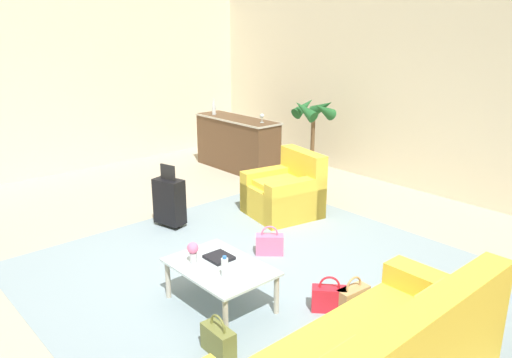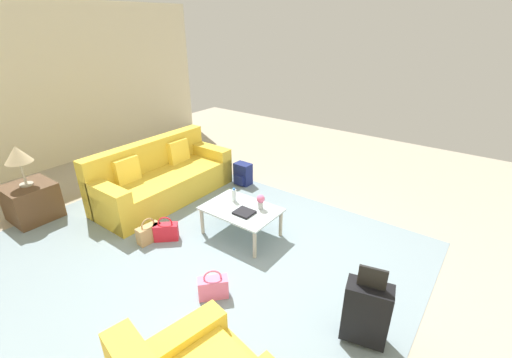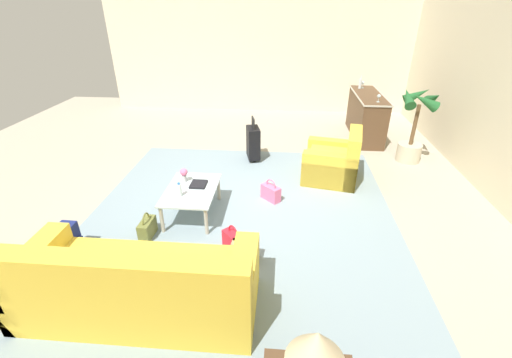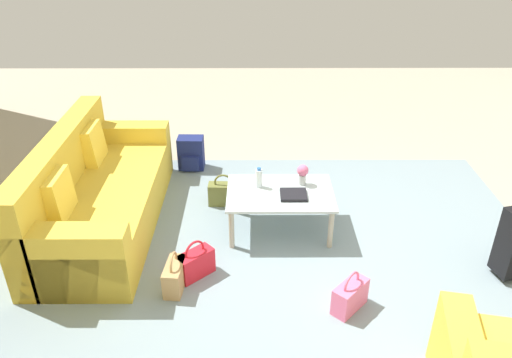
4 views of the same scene
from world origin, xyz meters
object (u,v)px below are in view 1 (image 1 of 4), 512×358
Objects in this scene: water_bottle at (225,267)px; wine_bottle_clear at (214,108)px; wine_glass_leftmost at (215,108)px; potted_palm at (313,138)px; coffee_table_book at (219,257)px; handbag_pink at (270,244)px; coffee_table at (220,271)px; bar_console at (237,143)px; suitcase_black at (169,201)px; handbag_red at (329,298)px; handbag_olive at (218,340)px; armchair at (287,194)px; wine_glass_left_of_centre at (262,116)px; handbag_tan at (353,299)px; flower_vase at (193,251)px.

water_bottle is 5.28m from wine_bottle_clear.
potted_palm is at bearing 18.21° from wine_glass_leftmost.
coffee_table_book is at bearing -36.62° from wine_bottle_clear.
water_bottle is 1.45m from handbag_pink.
wine_bottle_clear is (-4.04, 2.99, 0.71)m from coffee_table.
coffee_table is 0.56× the size of bar_console.
bar_console is 6.02× the size of wine_bottle_clear.
coffee_table is 2.12m from suitcase_black.
coffee_table_book is at bearing -144.31° from handbag_red.
bar_console is 1.45m from potted_palm.
suitcase_black is 2.37× the size of handbag_olive.
wine_glass_left_of_centre is (-1.60, 0.98, 0.77)m from armchair.
water_bottle is 0.11× the size of bar_console.
bar_console is 4.95m from handbag_tan.
coffee_table_book is 0.69× the size of handbag_red.
wine_bottle_clear is at bearing 143.89° from water_bottle.
water_bottle is at bearing 6.79° from flower_vase.
wine_glass_leftmost is at bearing 135.85° from wine_bottle_clear.
wine_glass_left_of_centre reaches higher than coffee_table.
handbag_red is 1.31m from handbag_pink.
handbag_olive is at bearing -38.25° from coffee_table_book.
wine_glass_left_of_centre is at bearing 132.17° from coffee_table_book.
wine_glass_left_of_centre is 5.08m from handbag_olive.
bar_console reaches higher than flower_vase.
coffee_table_book is 1.21× the size of flower_vase.
coffee_table is at bearing -47.53° from wine_glass_left_of_centre.
wine_glass_left_of_centre is 0.95m from potted_palm.
flower_vase is at bearing 158.16° from handbag_olive.
handbag_tan is at bearing 37.75° from coffee_table_book.
wine_glass_left_of_centre reaches higher than handbag_pink.
water_bottle is 5.38m from wine_glass_leftmost.
handbag_pink is at bearing 170.11° from handbag_tan.
handbag_pink is at bearing 124.15° from handbag_olive.
armchair is 2.72m from water_bottle.
flower_vase is 0.11× the size of bar_console.
flower_vase is at bearing -137.82° from handbag_tan.
wine_bottle_clear is 5.84m from handbag_olive.
water_bottle is at bearing -56.76° from armchair.
wine_glass_left_of_centre is at bearing 133.49° from water_bottle.
armchair is 6.72× the size of wine_glass_left_of_centre.
handbag_red is (0.55, 0.80, -0.39)m from water_bottle.
wine_glass_leftmost is 0.51× the size of wine_bottle_clear.
bar_console is (-3.50, 3.10, 0.13)m from coffee_table.
handbag_tan is 1.00× the size of handbag_pink.
wine_glass_left_of_centre is at bearing 133.67° from handbag_olive.
water_bottle is at bearing -29.18° from coffee_table_book.
wine_glass_left_of_centre is 3.27m from handbag_pink.
suitcase_black is (-0.71, -1.47, 0.06)m from armchair.
bar_console reaches higher than handbag_red.
wine_glass_leftmost is 1.24m from wine_glass_left_of_centre.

